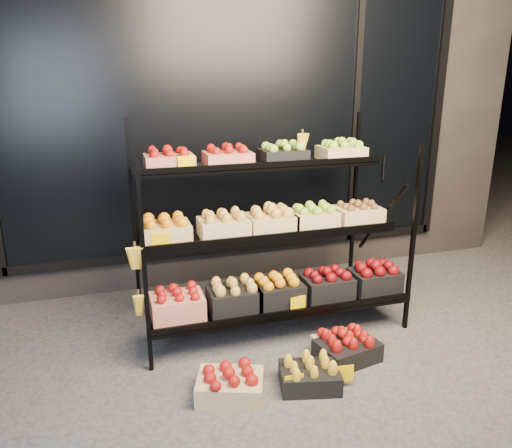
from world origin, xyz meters
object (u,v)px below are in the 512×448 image
object	(u,v)px
display_rack	(269,233)
floor_crate_midright	(343,344)
floor_crate_left	(230,384)
floor_crate_midleft	(310,374)

from	to	relation	value
display_rack	floor_crate_midright	bearing A→B (deg)	-61.04
floor_crate_left	display_rack	bearing A→B (deg)	77.29
display_rack	floor_crate_midright	distance (m)	1.02
floor_crate_midleft	display_rack	bearing A→B (deg)	101.91
floor_crate_left	floor_crate_midright	world-z (taller)	floor_crate_left
floor_crate_midright	display_rack	bearing A→B (deg)	115.05
floor_crate_midright	floor_crate_left	bearing A→B (deg)	-169.79
display_rack	floor_crate_midright	xyz separation A→B (m)	(0.36, -0.65, -0.69)
floor_crate_midleft	floor_crate_midright	distance (m)	0.47
floor_crate_left	floor_crate_midleft	bearing A→B (deg)	14.50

